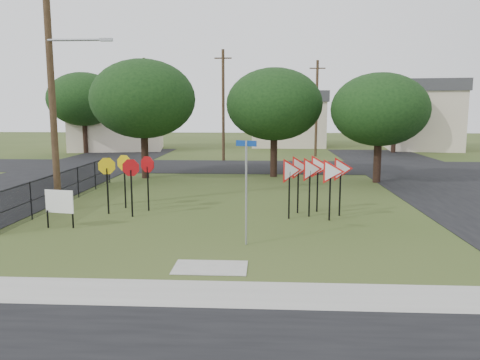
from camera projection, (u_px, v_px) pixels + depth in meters
name	position (u px, v px, depth m)	size (l,w,h in m)	color
ground	(219.00, 243.00, 15.05)	(140.00, 140.00, 0.00)	#34461A
sidewalk	(201.00, 294.00, 10.91)	(30.00, 1.60, 0.02)	#9E9D96
planting_strip	(193.00, 316.00, 9.72)	(30.00, 0.80, 0.02)	#34461A
street_left	(19.00, 188.00, 25.57)	(8.00, 50.00, 0.02)	black
street_right	(468.00, 192.00, 24.28)	(8.00, 50.00, 0.02)	black
street_far	(246.00, 167.00, 34.79)	(60.00, 8.00, 0.02)	black
curb_pad	(210.00, 268.00, 12.68)	(2.00, 1.20, 0.02)	#9E9D96
street_name_sign	(246.00, 186.00, 14.61)	(0.65, 0.26, 3.31)	#9DA0A6
stop_sign_cluster	(128.00, 171.00, 19.27)	(2.19, 1.76, 2.34)	black
yield_sign_cluster	(314.00, 172.00, 18.58)	(3.06, 1.65, 2.45)	black
info_board	(59.00, 203.00, 16.81)	(1.10, 0.24, 1.39)	black
utility_pole_main	(53.00, 86.00, 19.09)	(3.55, 0.33, 10.00)	#4A3622
far_pole_a	(223.00, 105.00, 38.15)	(1.40, 0.24, 9.00)	#4A3622
far_pole_b	(316.00, 108.00, 41.71)	(1.40, 0.24, 8.50)	#4A3622
far_pole_c	(145.00, 105.00, 44.51)	(1.40, 0.24, 9.00)	#4A3622
fence_run	(68.00, 185.00, 21.51)	(0.05, 11.55, 1.50)	black
house_left	(118.00, 115.00, 48.81)	(10.58, 8.88, 7.20)	beige
house_mid	(288.00, 119.00, 53.84)	(8.40, 8.40, 6.20)	beige
house_right	(423.00, 115.00, 49.07)	(8.30, 8.30, 7.20)	beige
tree_near_left	(143.00, 99.00, 28.46)	(6.40, 6.40, 7.27)	black
tree_near_mid	(274.00, 104.00, 29.06)	(6.00, 6.00, 6.80)	black
tree_near_right	(380.00, 110.00, 26.82)	(5.60, 5.60, 6.33)	black
tree_far_left	(83.00, 99.00, 44.74)	(6.80, 6.80, 7.73)	black
tree_far_right	(395.00, 106.00, 45.20)	(6.00, 6.00, 6.80)	black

